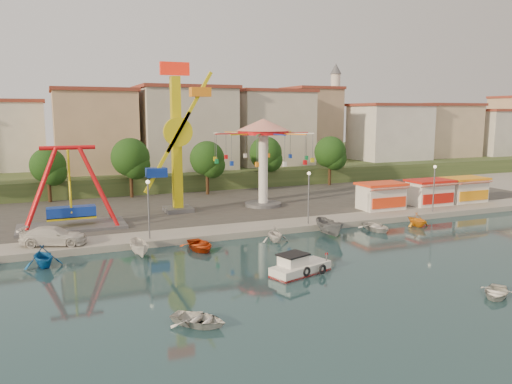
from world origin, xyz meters
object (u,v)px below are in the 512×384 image
pirate_ship_ride (70,189)px  van (54,236)px  wave_swinger (263,143)px  cabin_motorboat (299,268)px  rowboat_a (199,319)px  kamikaze_tower (179,141)px

pirate_ship_ride → van: bearing=-105.9°
wave_swinger → cabin_motorboat: size_ratio=2.28×
van → pirate_ship_ride: bearing=1.7°
wave_swinger → van: bearing=-157.9°
cabin_motorboat → van: bearing=122.9°
rowboat_a → van: size_ratio=0.61×
pirate_ship_ride → wave_swinger: wave_swinger is taller
cabin_motorboat → van: size_ratio=0.94×
kamikaze_tower → van: 18.16m
pirate_ship_ride → rowboat_a: 26.08m
pirate_ship_ride → cabin_motorboat: 24.62m
wave_swinger → rowboat_a: size_ratio=3.53×
pirate_ship_ride → kamikaze_tower: kamikaze_tower is taller
van → wave_swinger: bearing=-50.3°
pirate_ship_ride → cabin_motorboat: size_ratio=1.97×
cabin_motorboat → kamikaze_tower: bearing=79.0°
pirate_ship_ride → kamikaze_tower: 13.01m
cabin_motorboat → pirate_ship_ride: bearing=109.0°
wave_swinger → cabin_motorboat: (-7.03, -22.78, -7.75)m
pirate_ship_ride → cabin_motorboat: (14.73, -19.33, -3.95)m
cabin_motorboat → van: 21.14m
kamikaze_tower → cabin_motorboat: size_ratio=3.25×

